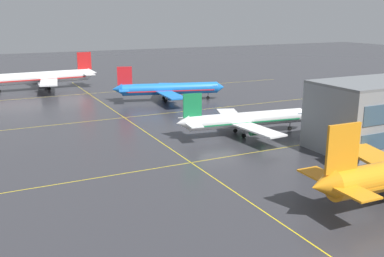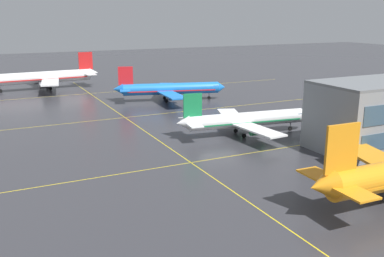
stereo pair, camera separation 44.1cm
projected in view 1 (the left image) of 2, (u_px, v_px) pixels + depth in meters
airliner_second_row at (245, 120)px, 97.38m from camera, size 32.69×27.97×10.16m
airliner_third_row at (169, 89)px, 135.97m from camera, size 35.01×29.84×11.04m
airliner_far_left_stand at (42, 77)px, 156.50m from camera, size 41.15×35.49×12.80m
taxiway_markings at (152, 136)px, 97.08m from camera, size 155.87×176.68×0.01m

